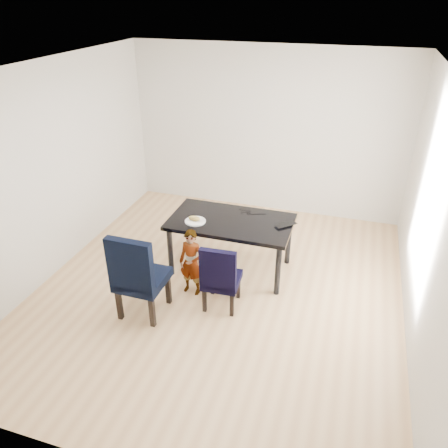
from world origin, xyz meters
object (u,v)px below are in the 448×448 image
(dining_table, at_px, (231,245))
(chair_left, at_px, (142,272))
(chair_right, at_px, (222,275))
(child, at_px, (191,262))
(plate, at_px, (195,221))
(laptop, at_px, (284,223))

(dining_table, distance_m, chair_left, 1.38)
(dining_table, distance_m, chair_right, 0.79)
(chair_left, distance_m, child, 0.66)
(plate, distance_m, laptop, 1.14)
(plate, height_order, laptop, laptop)
(chair_left, height_order, laptop, chair_left)
(chair_left, height_order, chair_right, chair_left)
(chair_left, relative_size, chair_right, 1.25)
(dining_table, distance_m, child, 0.72)
(plate, bearing_deg, dining_table, 22.42)
(dining_table, height_order, plate, plate)
(dining_table, bearing_deg, child, -115.56)
(chair_left, distance_m, laptop, 1.90)
(chair_left, distance_m, chair_right, 0.93)
(dining_table, relative_size, chair_right, 1.82)
(laptop, bearing_deg, child, -5.77)
(child, height_order, plate, child)
(dining_table, height_order, chair_right, chair_right)
(dining_table, xyz_separation_m, chair_right, (0.12, -0.78, 0.06))
(dining_table, xyz_separation_m, plate, (-0.43, -0.18, 0.38))
(child, xyz_separation_m, laptop, (0.99, 0.75, 0.32))
(dining_table, height_order, laptop, laptop)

